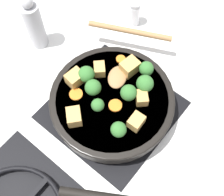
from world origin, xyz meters
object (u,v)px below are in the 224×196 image
object	(u,v)px
salt_shaker	(134,13)
pepper_mill	(34,24)
skillet_pan	(112,103)
wooden_spoon	(125,50)

from	to	relation	value
salt_shaker	pepper_mill	bearing A→B (deg)	54.29
pepper_mill	skillet_pan	bearing A→B (deg)	172.89
skillet_pan	wooden_spoon	xyz separation A→B (m)	(0.06, -0.13, 0.03)
wooden_spoon	pepper_mill	size ratio (longest dim) A/B	1.27
salt_shaker	skillet_pan	bearing A→B (deg)	116.83
pepper_mill	salt_shaker	xyz separation A→B (m)	(-0.17, -0.24, -0.04)
wooden_spoon	skillet_pan	bearing A→B (deg)	115.70
skillet_pan	wooden_spoon	distance (m)	0.15
skillet_pan	salt_shaker	bearing A→B (deg)	-63.17
skillet_pan	wooden_spoon	size ratio (longest dim) A/B	1.77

